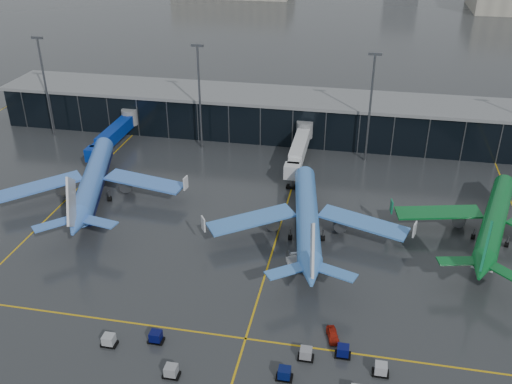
% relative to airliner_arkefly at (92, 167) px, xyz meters
% --- Properties ---
extents(ground, '(600.00, 600.00, 0.00)m').
position_rel_airliner_arkefly_xyz_m(ground, '(29.51, -20.65, -6.92)').
color(ground, '#282B2D').
rests_on(ground, ground).
extents(terminal_pier, '(142.00, 17.00, 10.70)m').
position_rel_airliner_arkefly_xyz_m(terminal_pier, '(29.51, 41.35, -1.50)').
color(terminal_pier, black).
rests_on(terminal_pier, ground).
extents(jet_bridges, '(94.00, 27.50, 7.20)m').
position_rel_airliner_arkefly_xyz_m(jet_bridges, '(-5.49, 22.34, -2.37)').
color(jet_bridges, '#595B60').
rests_on(jet_bridges, ground).
extents(flood_masts, '(203.00, 0.50, 25.50)m').
position_rel_airliner_arkefly_xyz_m(flood_masts, '(34.51, 29.35, 6.89)').
color(flood_masts, '#595B60').
rests_on(flood_masts, ground).
extents(taxi_lines, '(220.00, 120.00, 0.02)m').
position_rel_airliner_arkefly_xyz_m(taxi_lines, '(39.51, -10.04, -6.91)').
color(taxi_lines, gold).
rests_on(taxi_lines, ground).
extents(airliner_arkefly, '(50.97, 54.61, 13.84)m').
position_rel_airliner_arkefly_xyz_m(airliner_arkefly, '(0.00, 0.00, 0.00)').
color(airliner_arkefly, '#457EE4').
rests_on(airliner_arkefly, ground).
extents(airliner_klm_near, '(44.10, 48.59, 13.39)m').
position_rel_airliner_arkefly_xyz_m(airliner_klm_near, '(44.67, -6.04, -0.23)').
color(airliner_klm_near, '#4383DD').
rests_on(airliner_klm_near, ground).
extents(airliner_aer_lingus, '(46.76, 50.30, 12.88)m').
position_rel_airliner_arkefly_xyz_m(airliner_aer_lingus, '(78.17, -0.69, -0.48)').
color(airliner_aer_lingus, '#0C6529').
rests_on(airliner_aer_lingus, ground).
extents(baggage_carts, '(39.55, 9.52, 1.70)m').
position_rel_airliner_arkefly_xyz_m(baggage_carts, '(42.64, -40.26, -6.16)').
color(baggage_carts, black).
rests_on(baggage_carts, ground).
extents(mobile_airstair, '(3.08, 3.72, 3.45)m').
position_rel_airliner_arkefly_xyz_m(mobile_airstair, '(43.77, -16.28, -6.15)').
color(mobile_airstair, white).
rests_on(mobile_airstair, ground).
extents(service_van_red, '(2.37, 3.90, 1.24)m').
position_rel_airliner_arkefly_xyz_m(service_van_red, '(51.65, -33.15, -6.30)').
color(service_van_red, '#AB1B0D').
rests_on(service_van_red, ground).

